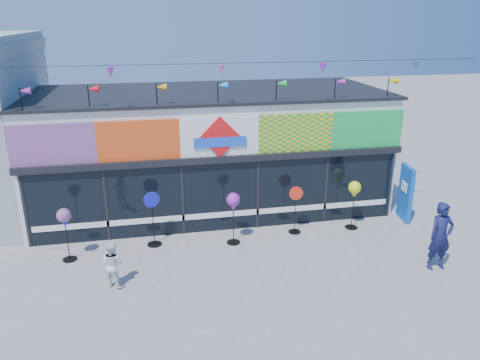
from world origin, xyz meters
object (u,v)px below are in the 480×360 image
object	(u,v)px
blue_sign	(406,193)
child	(113,264)
spinner_2	(233,203)
spinner_3	(295,209)
spinner_0	(64,219)
spinner_1	(153,217)
adult_man	(441,236)
spinner_4	(354,191)

from	to	relation	value
blue_sign	child	bearing A→B (deg)	-157.16
spinner_2	spinner_3	bearing A→B (deg)	9.37
spinner_0	spinner_2	size ratio (longest dim) A/B	0.97
spinner_1	spinner_3	distance (m)	4.42
spinner_0	spinner_2	xyz separation A→B (m)	(4.76, 0.12, 0.04)
blue_sign	spinner_2	world-z (taller)	blue_sign
spinner_2	adult_man	world-z (taller)	adult_man
spinner_1	spinner_4	size ratio (longest dim) A/B	1.06
spinner_1	adult_man	xyz separation A→B (m)	(7.56, -2.91, 0.05)
spinner_2	adult_man	xyz separation A→B (m)	(5.19, -2.57, -0.35)
child	adult_man	bearing A→B (deg)	-147.58
spinner_0	spinner_2	world-z (taller)	spinner_2
spinner_1	blue_sign	bearing A→B (deg)	1.92
spinner_2	spinner_3	size ratio (longest dim) A/B	1.05
spinner_3	adult_man	world-z (taller)	adult_man
spinner_1	spinner_4	xyz separation A→B (m)	(6.35, -0.05, 0.38)
adult_man	spinner_1	bearing A→B (deg)	156.22
blue_sign	adult_man	xyz separation A→B (m)	(-0.81, -3.19, 0.01)
spinner_0	spinner_3	distance (m)	6.84
blue_sign	spinner_3	bearing A→B (deg)	-167.10
blue_sign	spinner_3	distance (m)	3.95
spinner_0	spinner_4	world-z (taller)	spinner_4
spinner_1	spinner_2	distance (m)	2.43
spinner_0	spinner_4	distance (m)	8.75
blue_sign	spinner_0	world-z (taller)	blue_sign
spinner_1	adult_man	world-z (taller)	adult_man
blue_sign	adult_man	size ratio (longest dim) A/B	0.98
spinner_2	spinner_3	xyz separation A→B (m)	(2.05, 0.34, -0.48)
spinner_1	adult_man	size ratio (longest dim) A/B	0.89
spinner_2	child	size ratio (longest dim) A/B	1.34
spinner_2	spinner_3	world-z (taller)	spinner_2
spinner_1	spinner_2	size ratio (longest dim) A/B	1.05
spinner_4	adult_man	distance (m)	3.13
spinner_0	spinner_3	bearing A→B (deg)	3.84
blue_sign	spinner_0	size ratio (longest dim) A/B	1.19
spinner_0	spinner_2	distance (m)	4.76
spinner_0	child	xyz separation A→B (m)	(1.32, -1.62, -0.65)
blue_sign	spinner_1	world-z (taller)	blue_sign
spinner_0	adult_man	world-z (taller)	adult_man
spinner_4	adult_man	size ratio (longest dim) A/B	0.84
blue_sign	spinner_2	distance (m)	6.04
spinner_0	spinner_1	bearing A→B (deg)	10.91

